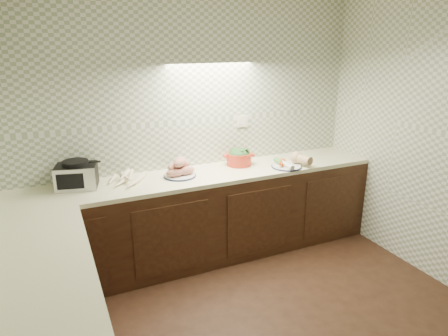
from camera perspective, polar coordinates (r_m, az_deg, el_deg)
name	(u,v)px	position (r m, az deg, el deg)	size (l,w,h in m)	color
room	(298,132)	(2.42, 10.47, 5.09)	(3.60, 3.60, 2.60)	black
counter	(163,272)	(3.19, -8.67, -14.54)	(3.60, 3.60, 0.90)	black
toaster_oven	(77,175)	(3.73, -20.31, -0.95)	(0.39, 0.34, 0.24)	black
parsnip_pile	(121,179)	(3.75, -14.50, -1.60)	(0.37, 0.39, 0.08)	#F8EFC5
sweet_potato_plate	(179,169)	(3.82, -6.43, -0.11)	(0.31, 0.31, 0.18)	#161E45
onion_bowl	(179,168)	(3.94, -6.46, 0.06)	(0.17, 0.17, 0.13)	black
dutch_oven	(239,157)	(4.14, 2.16, 1.61)	(0.33, 0.32, 0.18)	red
veg_plate	(291,161)	(4.18, 9.57, 1.01)	(0.38, 0.34, 0.14)	#161E45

